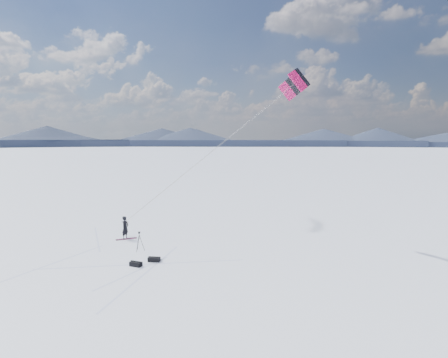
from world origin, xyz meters
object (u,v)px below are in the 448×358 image
(gear_bag_a, at_px, (154,259))
(gear_bag_b, at_px, (136,264))
(tripod, at_px, (139,239))
(snowboard, at_px, (126,239))
(snowkiter, at_px, (126,239))

(gear_bag_a, relative_size, gear_bag_b, 1.03)
(tripod, height_order, gear_bag_a, tripod)
(snowboard, relative_size, tripod, 1.19)
(gear_bag_a, distance_m, gear_bag_b, 1.27)
(gear_bag_b, bearing_deg, snowboard, 132.23)
(snowkiter, height_order, snowboard, snowkiter)
(snowboard, height_order, gear_bag_b, gear_bag_b)
(tripod, xyz_separation_m, gear_bag_b, (1.36, -2.86, -0.71))
(snowkiter, bearing_deg, snowboard, -88.08)
(tripod, relative_size, gear_bag_b, 1.74)
(snowkiter, bearing_deg, gear_bag_a, -127.16)
(snowkiter, xyz_separation_m, gear_bag_b, (3.87, -5.21, 0.15))
(tripod, bearing_deg, snowkiter, 112.35)
(snowkiter, bearing_deg, gear_bag_b, -138.22)
(snowkiter, distance_m, tripod, 3.54)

